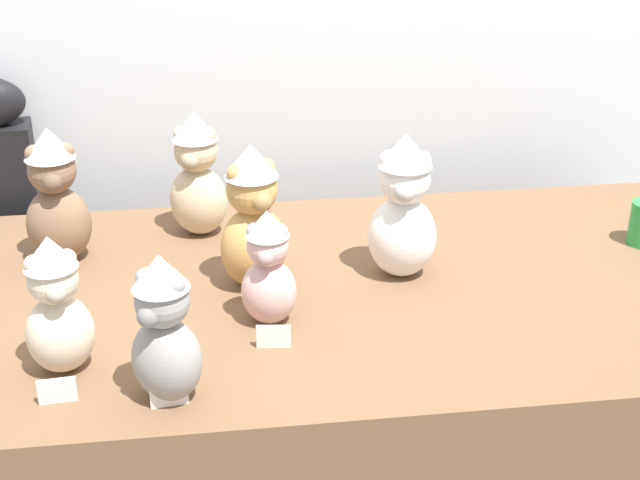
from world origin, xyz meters
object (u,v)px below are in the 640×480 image
teddy_bear_ash (164,330)px  teddy_bear_honey (253,218)px  teddy_bear_snow (403,208)px  teddy_bear_blush (268,269)px  teddy_bear_mocha (56,197)px  display_table (320,414)px  teddy_bear_sand (197,176)px  teddy_bear_cream (57,307)px

teddy_bear_ash → teddy_bear_honey: 0.46m
teddy_bear_snow → teddy_bear_blush: (-0.32, -0.17, -0.04)m
teddy_bear_snow → teddy_bear_mocha: (-0.79, 0.18, -0.01)m
display_table → teddy_bear_honey: (-0.14, 0.04, 0.52)m
teddy_bear_mocha → teddy_bear_honey: bearing=-29.1°
teddy_bear_sand → teddy_bear_snow: teddy_bear_snow is taller
teddy_bear_sand → teddy_bear_mocha: size_ratio=0.97×
teddy_bear_cream → teddy_bear_mocha: size_ratio=0.86×
display_table → teddy_bear_snow: bearing=11.4°
teddy_bear_mocha → teddy_bear_blush: (0.47, -0.35, -0.04)m
teddy_bear_ash → teddy_bear_mocha: teddy_bear_mocha is taller
teddy_bear_cream → teddy_bear_mocha: (-0.06, 0.48, 0.02)m
teddy_bear_cream → teddy_bear_mocha: bearing=83.3°
teddy_bear_blush → display_table: bearing=59.1°
display_table → teddy_bear_ash: teddy_bear_ash is taller
display_table → teddy_bear_honey: teddy_bear_honey is taller
teddy_bear_ash → teddy_bear_snow: 0.67m
teddy_bear_cream → teddy_bear_honey: teddy_bear_honey is taller
teddy_bear_sand → teddy_bear_honey: 0.31m
teddy_bear_snow → teddy_bear_blush: bearing=-140.7°
display_table → teddy_bear_mocha: 0.82m
teddy_bear_snow → teddy_bear_mocha: size_ratio=1.04×
teddy_bear_sand → teddy_bear_mocha: 0.35m
teddy_bear_cream → teddy_bear_blush: size_ratio=1.11×
teddy_bear_ash → teddy_bear_blush: bearing=83.0°
teddy_bear_sand → teddy_bear_mocha: (-0.33, -0.11, 0.01)m
teddy_bear_snow → teddy_bear_cream: (-0.73, -0.30, -0.03)m
teddy_bear_blush → teddy_bear_cream: bearing=-150.4°
teddy_bear_sand → teddy_bear_honey: bearing=-49.7°
display_table → teddy_bear_ash: 0.71m
teddy_bear_sand → teddy_bear_snow: 0.54m
teddy_bear_ash → teddy_bear_snow: size_ratio=0.86×
teddy_bear_cream → teddy_bear_honey: 0.49m
teddy_bear_sand → teddy_bear_honey: teddy_bear_honey is taller
display_table → teddy_bear_blush: bearing=-133.3°
teddy_bear_ash → teddy_bear_cream: bearing=-177.7°
teddy_bear_mocha → display_table: bearing=-27.2°
teddy_bear_honey → teddy_bear_cream: bearing=-164.7°
teddy_bear_sand → teddy_bear_cream: bearing=-96.9°
teddy_bear_sand → teddy_bear_ash: bearing=-77.6°
teddy_bear_sand → teddy_bear_ash: size_ratio=1.08×
teddy_bear_sand → teddy_bear_snow: bearing=-14.1°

